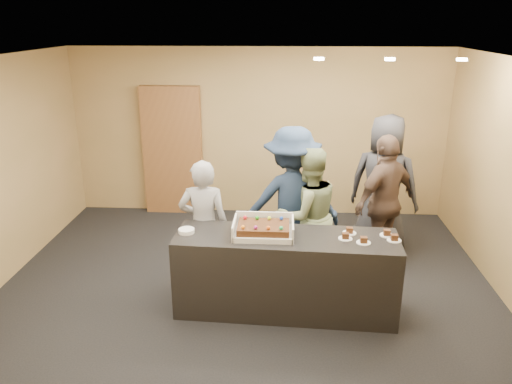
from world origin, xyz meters
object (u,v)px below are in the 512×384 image
(plate_stack, at_px, (186,231))
(person_brown_extra, at_px, (385,202))
(cake_box, at_px, (264,231))
(person_server_grey, at_px, (204,226))
(person_navy_man, at_px, (291,202))
(serving_counter, at_px, (286,273))
(person_sage_man, at_px, (308,215))
(storage_cabinet, at_px, (173,151))
(sheet_cake, at_px, (263,227))
(person_dark_suit, at_px, (384,185))

(plate_stack, xyz_separation_m, person_brown_extra, (2.35, 1.17, -0.04))
(cake_box, distance_m, person_server_grey, 0.85)
(person_brown_extra, bearing_deg, person_server_grey, -21.00)
(plate_stack, height_order, person_navy_man, person_navy_man)
(serving_counter, relative_size, cake_box, 3.73)
(plate_stack, xyz_separation_m, person_sage_man, (1.34, 0.72, -0.08))
(storage_cabinet, height_order, sheet_cake, storage_cabinet)
(plate_stack, distance_m, person_server_grey, 0.46)
(person_brown_extra, bearing_deg, person_sage_man, -15.61)
(cake_box, xyz_separation_m, plate_stack, (-0.84, 0.00, -0.02))
(sheet_cake, distance_m, person_brown_extra, 1.93)
(person_dark_suit, bearing_deg, storage_cabinet, 1.04)
(storage_cabinet, xyz_separation_m, person_sage_man, (2.13, -2.17, -0.21))
(storage_cabinet, distance_m, person_dark_suit, 3.44)
(person_dark_suit, bearing_deg, plate_stack, 56.74)
(person_server_grey, bearing_deg, person_navy_man, -155.41)
(storage_cabinet, xyz_separation_m, person_navy_man, (1.93, -1.98, -0.11))
(plate_stack, height_order, person_server_grey, person_server_grey)
(cake_box, distance_m, person_brown_extra, 1.91)
(storage_cabinet, xyz_separation_m, plate_stack, (0.78, -2.89, -0.13))
(cake_box, distance_m, person_dark_suit, 2.22)
(plate_stack, relative_size, person_server_grey, 0.11)
(person_sage_man, bearing_deg, person_brown_extra, -179.79)
(person_sage_man, bearing_deg, person_navy_man, -67.39)
(storage_cabinet, height_order, person_server_grey, storage_cabinet)
(person_server_grey, bearing_deg, person_dark_suit, -153.90)
(serving_counter, height_order, storage_cabinet, storage_cabinet)
(sheet_cake, relative_size, person_dark_suit, 0.28)
(cake_box, bearing_deg, serving_counter, -5.49)
(storage_cabinet, bearing_deg, cake_box, -60.72)
(person_navy_man, bearing_deg, storage_cabinet, -51.88)
(person_navy_man, bearing_deg, plate_stack, 32.29)
(person_brown_extra, bearing_deg, person_navy_man, -27.48)
(person_server_grey, distance_m, person_navy_man, 1.15)
(cake_box, bearing_deg, person_server_grey, 149.40)
(cake_box, height_order, person_dark_suit, person_dark_suit)
(sheet_cake, bearing_deg, person_brown_extra, 38.34)
(serving_counter, xyz_separation_m, person_sage_man, (0.26, 0.75, 0.39))
(person_server_grey, bearing_deg, person_sage_man, -167.08)
(sheet_cake, xyz_separation_m, plate_stack, (-0.84, 0.03, -0.08))
(sheet_cake, bearing_deg, person_sage_man, 56.06)
(sheet_cake, height_order, person_dark_suit, person_dark_suit)
(cake_box, distance_m, plate_stack, 0.84)
(person_server_grey, relative_size, person_dark_suit, 0.83)
(serving_counter, bearing_deg, person_brown_extra, 46.18)
(person_dark_suit, bearing_deg, person_navy_man, 51.50)
(serving_counter, bearing_deg, person_server_grey, 157.83)
(person_server_grey, bearing_deg, cake_box, 148.57)
(sheet_cake, xyz_separation_m, person_brown_extra, (1.51, 1.19, -0.12))
(cake_box, relative_size, person_dark_suit, 0.33)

